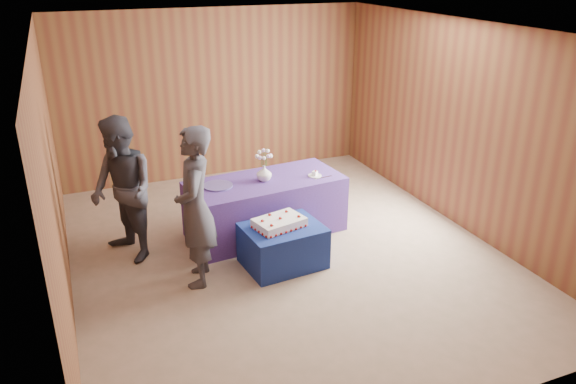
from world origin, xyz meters
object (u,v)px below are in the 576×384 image
sheet_cake (279,223)px  guest_left (195,207)px  vase (264,173)px  guest_right (123,190)px  serving_table (265,206)px  cake_table (283,246)px

sheet_cake → guest_left: (-0.97, 0.01, 0.35)m
vase → guest_left: (-1.09, -0.83, 0.05)m
guest_right → serving_table: bearing=68.8°
guest_left → sheet_cake: bearing=105.9°
cake_table → vase: bearing=78.9°
sheet_cake → vase: 0.90m
serving_table → vase: bearing=-142.5°
cake_table → guest_right: bearing=146.6°
serving_table → sheet_cake: bearing=-104.9°
cake_table → guest_left: size_ratio=0.50×
serving_table → guest_right: (-1.77, 0.01, 0.50)m
cake_table → serving_table: size_ratio=0.45×
cake_table → guest_left: bearing=172.9°
cake_table → sheet_cake: bearing=144.0°
guest_left → guest_right: guest_left is taller
serving_table → guest_right: bearing=174.2°
sheet_cake → guest_right: size_ratio=0.38×
vase → guest_right: bearing=179.2°
serving_table → vase: (-0.02, -0.02, 0.48)m
cake_table → serving_table: 0.89m
cake_table → guest_left: (-1.00, 0.03, 0.65)m
guest_left → guest_right: size_ratio=1.03×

